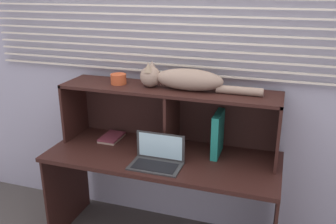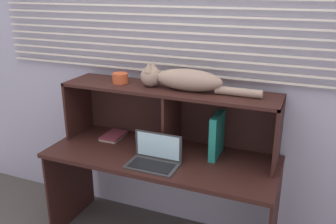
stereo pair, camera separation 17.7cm
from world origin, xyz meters
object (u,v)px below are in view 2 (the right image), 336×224
(book_stack, at_px, (114,136))
(laptop, at_px, (154,158))
(binder_upright, at_px, (217,135))
(cat, at_px, (182,79))
(small_basket, at_px, (120,78))

(book_stack, bearing_deg, laptop, -30.64)
(binder_upright, relative_size, book_stack, 1.42)
(laptop, height_order, binder_upright, binder_upright)
(laptop, distance_m, book_stack, 0.56)
(cat, height_order, small_basket, cat)
(cat, relative_size, binder_upright, 2.75)
(laptop, height_order, small_basket, small_basket)
(book_stack, relative_size, small_basket, 1.92)
(cat, distance_m, book_stack, 0.76)
(laptop, distance_m, small_basket, 0.66)
(small_basket, bearing_deg, binder_upright, 0.00)
(book_stack, xyz_separation_m, small_basket, (0.08, -0.01, 0.47))
(book_stack, distance_m, small_basket, 0.48)
(cat, xyz_separation_m, laptop, (-0.09, -0.28, -0.48))
(book_stack, bearing_deg, binder_upright, -0.36)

